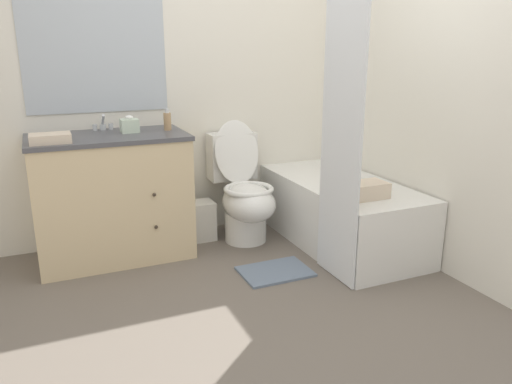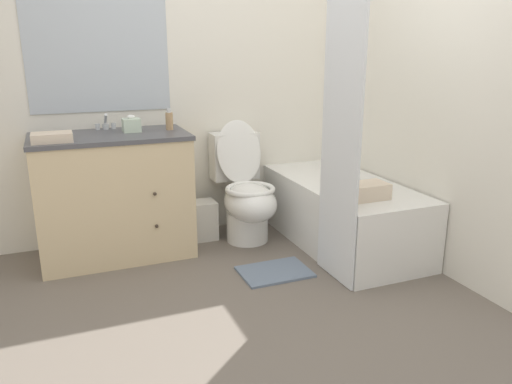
{
  "view_description": "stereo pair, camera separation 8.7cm",
  "coord_description": "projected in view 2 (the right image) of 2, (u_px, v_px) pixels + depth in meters",
  "views": [
    {
      "loc": [
        -1.12,
        -2.18,
        1.43
      ],
      "look_at": [
        0.13,
        0.69,
        0.52
      ],
      "focal_mm": 35.0,
      "sensor_mm": 36.0,
      "label": 1
    },
    {
      "loc": [
        -1.04,
        -2.21,
        1.43
      ],
      "look_at": [
        0.13,
        0.69,
        0.52
      ],
      "focal_mm": 35.0,
      "sensor_mm": 36.0,
      "label": 2
    }
  ],
  "objects": [
    {
      "name": "bathtub",
      "position": [
        342.0,
        213.0,
        3.73
      ],
      "size": [
        0.67,
        1.43,
        0.48
      ],
      "color": "white",
      "rests_on": "ground_plane"
    },
    {
      "name": "hand_towel_folded",
      "position": [
        52.0,
        137.0,
        3.08
      ],
      "size": [
        0.24,
        0.17,
        0.06
      ],
      "color": "beige",
      "rests_on": "vanity_cabinet"
    },
    {
      "name": "shower_curtain",
      "position": [
        341.0,
        125.0,
        2.95
      ],
      "size": [
        0.01,
        0.42,
        1.98
      ],
      "color": "white",
      "rests_on": "ground_plane"
    },
    {
      "name": "soap_dispenser",
      "position": [
        169.0,
        120.0,
        3.52
      ],
      "size": [
        0.05,
        0.05,
        0.15
      ],
      "color": "tan",
      "rests_on": "vanity_cabinet"
    },
    {
      "name": "wastebasket",
      "position": [
        201.0,
        220.0,
        3.85
      ],
      "size": [
        0.22,
        0.19,
        0.3
      ],
      "color": "silver",
      "rests_on": "ground_plane"
    },
    {
      "name": "wall_right",
      "position": [
        398.0,
        74.0,
        3.53
      ],
      "size": [
        0.05,
        2.54,
        2.5
      ],
      "color": "white",
      "rests_on": "ground_plane"
    },
    {
      "name": "ground_plane",
      "position": [
        280.0,
        318.0,
        2.75
      ],
      "size": [
        14.0,
        14.0,
        0.0
      ],
      "primitive_type": "plane",
      "color": "#6B6056"
    },
    {
      "name": "sink_faucet",
      "position": [
        106.0,
        125.0,
        3.54
      ],
      "size": [
        0.14,
        0.12,
        0.12
      ],
      "color": "silver",
      "rests_on": "vanity_cabinet"
    },
    {
      "name": "bath_towel_folded",
      "position": [
        362.0,
        191.0,
        3.23
      ],
      "size": [
        0.35,
        0.18,
        0.1
      ],
      "color": "beige",
      "rests_on": "bathtub"
    },
    {
      "name": "vanity_cabinet",
      "position": [
        114.0,
        194.0,
        3.48
      ],
      "size": [
        1.04,
        0.61,
        0.87
      ],
      "color": "beige",
      "rests_on": "ground_plane"
    },
    {
      "name": "tissue_box",
      "position": [
        131.0,
        125.0,
        3.44
      ],
      "size": [
        0.12,
        0.11,
        0.12
      ],
      "color": "silver",
      "rests_on": "vanity_cabinet"
    },
    {
      "name": "toilet",
      "position": [
        246.0,
        194.0,
        3.78
      ],
      "size": [
        0.37,
        0.69,
        0.9
      ],
      "color": "white",
      "rests_on": "ground_plane"
    },
    {
      "name": "wall_back",
      "position": [
        196.0,
        72.0,
        3.78
      ],
      "size": [
        8.0,
        0.06,
        2.5
      ],
      "color": "white",
      "rests_on": "ground_plane"
    },
    {
      "name": "bath_mat",
      "position": [
        275.0,
        272.0,
        3.29
      ],
      "size": [
        0.45,
        0.33,
        0.02
      ],
      "color": "slate",
      "rests_on": "ground_plane"
    }
  ]
}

